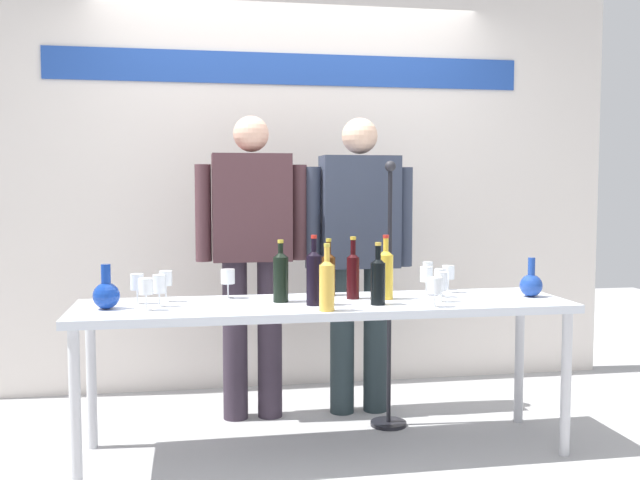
{
  "coord_description": "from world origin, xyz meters",
  "views": [
    {
      "loc": [
        -0.64,
        -3.46,
        1.33
      ],
      "look_at": [
        0.0,
        0.15,
        1.05
      ],
      "focal_mm": 40.56,
      "sensor_mm": 36.0,
      "label": 1
    }
  ],
  "objects_px": {
    "presenter_left": "(252,246)",
    "wine_bottle_3": "(314,276)",
    "wine_glass_left_2": "(146,287)",
    "wine_glass_right_1": "(428,270)",
    "wine_bottle_1": "(386,272)",
    "wine_bottle_2": "(329,272)",
    "wine_bottle_0": "(327,283)",
    "wine_glass_left_4": "(137,283)",
    "wine_glass_right_0": "(448,273)",
    "microphone_stand": "(389,339)",
    "decanter_blue_right": "(531,284)",
    "presenter_right": "(359,244)",
    "decanter_blue_left": "(106,294)",
    "wine_glass_left_3": "(159,285)",
    "wine_bottle_6": "(353,273)",
    "wine_glass_right_4": "(441,282)",
    "wine_glass_left_1": "(228,277)",
    "wine_glass_right_2": "(426,275)",
    "wine_glass_right_3": "(440,277)",
    "display_table": "(325,314)",
    "wine_glass_left_0": "(166,279)",
    "wine_glass_right_5": "(435,286)",
    "wine_bottle_5": "(378,279)"
  },
  "relations": [
    {
      "from": "wine_bottle_6",
      "to": "wine_glass_right_4",
      "type": "xyz_separation_m",
      "value": [
        0.4,
        -0.18,
        -0.03
      ]
    },
    {
      "from": "wine_glass_left_2",
      "to": "wine_glass_right_1",
      "type": "relative_size",
      "value": 0.92
    },
    {
      "from": "wine_glass_left_4",
      "to": "wine_glass_right_0",
      "type": "distance_m",
      "value": 1.62
    },
    {
      "from": "presenter_right",
      "to": "wine_glass_right_4",
      "type": "xyz_separation_m",
      "value": [
        0.25,
        -0.7,
        -0.13
      ]
    },
    {
      "from": "wine_glass_right_2",
      "to": "wine_bottle_2",
      "type": "bearing_deg",
      "value": 170.35
    },
    {
      "from": "wine_glass_right_1",
      "to": "wine_bottle_0",
      "type": "bearing_deg",
      "value": -142.38
    },
    {
      "from": "decanter_blue_right",
      "to": "wine_bottle_0",
      "type": "height_order",
      "value": "wine_bottle_0"
    },
    {
      "from": "wine_glass_left_3",
      "to": "presenter_left",
      "type": "bearing_deg",
      "value": 50.55
    },
    {
      "from": "decanter_blue_right",
      "to": "wine_bottle_0",
      "type": "relative_size",
      "value": 0.66
    },
    {
      "from": "wine_bottle_1",
      "to": "wine_glass_right_2",
      "type": "height_order",
      "value": "wine_bottle_1"
    },
    {
      "from": "wine_glass_right_3",
      "to": "wine_glass_left_0",
      "type": "bearing_deg",
      "value": 175.9
    },
    {
      "from": "wine_bottle_1",
      "to": "wine_bottle_2",
      "type": "relative_size",
      "value": 1.09
    },
    {
      "from": "wine_bottle_2",
      "to": "wine_bottle_1",
      "type": "bearing_deg",
      "value": -32.96
    },
    {
      "from": "wine_bottle_3",
      "to": "presenter_right",
      "type": "bearing_deg",
      "value": 60.73
    },
    {
      "from": "wine_bottle_1",
      "to": "microphone_stand",
      "type": "xyz_separation_m",
      "value": [
        0.1,
        0.29,
        -0.41
      ]
    },
    {
      "from": "wine_glass_right_4",
      "to": "wine_glass_right_2",
      "type": "bearing_deg",
      "value": 90.93
    },
    {
      "from": "presenter_left",
      "to": "wine_glass_left_1",
      "type": "height_order",
      "value": "presenter_left"
    },
    {
      "from": "wine_glass_right_1",
      "to": "presenter_left",
      "type": "bearing_deg",
      "value": 159.42
    },
    {
      "from": "decanter_blue_left",
      "to": "microphone_stand",
      "type": "distance_m",
      "value": 1.53
    },
    {
      "from": "wine_bottle_2",
      "to": "wine_glass_right_3",
      "type": "relative_size",
      "value": 2.02
    },
    {
      "from": "decanter_blue_left",
      "to": "wine_glass_left_1",
      "type": "relative_size",
      "value": 1.4
    },
    {
      "from": "decanter_blue_right",
      "to": "presenter_left",
      "type": "height_order",
      "value": "presenter_left"
    },
    {
      "from": "decanter_blue_right",
      "to": "wine_bottle_2",
      "type": "height_order",
      "value": "wine_bottle_2"
    },
    {
      "from": "wine_bottle_0",
      "to": "wine_glass_left_3",
      "type": "xyz_separation_m",
      "value": [
        -0.76,
        0.25,
        -0.02
      ]
    },
    {
      "from": "display_table",
      "to": "wine_bottle_1",
      "type": "xyz_separation_m",
      "value": [
        0.32,
        0.04,
        0.2
      ]
    },
    {
      "from": "wine_glass_left_1",
      "to": "wine_glass_right_4",
      "type": "height_order",
      "value": "same"
    },
    {
      "from": "decanter_blue_left",
      "to": "microphone_stand",
      "type": "bearing_deg",
      "value": 13.29
    },
    {
      "from": "wine_glass_left_3",
      "to": "wine_glass_right_4",
      "type": "height_order",
      "value": "wine_glass_left_3"
    },
    {
      "from": "wine_bottle_2",
      "to": "wine_glass_left_4",
      "type": "height_order",
      "value": "wine_bottle_2"
    },
    {
      "from": "wine_bottle_1",
      "to": "wine_glass_right_1",
      "type": "xyz_separation_m",
      "value": [
        0.29,
        0.21,
        -0.02
      ]
    },
    {
      "from": "wine_bottle_0",
      "to": "wine_bottle_2",
      "type": "distance_m",
      "value": 0.47
    },
    {
      "from": "wine_bottle_5",
      "to": "wine_glass_right_4",
      "type": "xyz_separation_m",
      "value": [
        0.33,
        0.02,
        -0.02
      ]
    },
    {
      "from": "wine_bottle_6",
      "to": "microphone_stand",
      "type": "xyz_separation_m",
      "value": [
        0.26,
        0.24,
        -0.4
      ]
    },
    {
      "from": "wine_glass_left_1",
      "to": "wine_glass_right_2",
      "type": "bearing_deg",
      "value": -4.4
    },
    {
      "from": "wine_glass_left_2",
      "to": "wine_glass_right_0",
      "type": "height_order",
      "value": "wine_glass_left_2"
    },
    {
      "from": "wine_glass_left_1",
      "to": "presenter_right",
      "type": "bearing_deg",
      "value": 27.05
    },
    {
      "from": "wine_glass_right_4",
      "to": "wine_bottle_0",
      "type": "bearing_deg",
      "value": -166.09
    },
    {
      "from": "wine_glass_right_0",
      "to": "wine_glass_right_2",
      "type": "relative_size",
      "value": 0.97
    },
    {
      "from": "presenter_left",
      "to": "wine_bottle_1",
      "type": "xyz_separation_m",
      "value": [
        0.63,
        -0.56,
        -0.1
      ]
    },
    {
      "from": "wine_glass_right_4",
      "to": "wine_glass_right_3",
      "type": "bearing_deg",
      "value": 72.97
    },
    {
      "from": "wine_bottle_6",
      "to": "wine_glass_right_2",
      "type": "bearing_deg",
      "value": 6.11
    },
    {
      "from": "presenter_right",
      "to": "wine_glass_right_2",
      "type": "relative_size",
      "value": 11.36
    },
    {
      "from": "wine_bottle_0",
      "to": "wine_glass_left_4",
      "type": "bearing_deg",
      "value": 157.65
    },
    {
      "from": "wine_glass_left_1",
      "to": "wine_glass_right_2",
      "type": "height_order",
      "value": "same"
    },
    {
      "from": "decanter_blue_left",
      "to": "wine_glass_left_1",
      "type": "height_order",
      "value": "decanter_blue_left"
    },
    {
      "from": "decanter_blue_left",
      "to": "presenter_right",
      "type": "relative_size",
      "value": 0.12
    },
    {
      "from": "wine_glass_right_1",
      "to": "microphone_stand",
      "type": "relative_size",
      "value": 0.11
    },
    {
      "from": "presenter_left",
      "to": "wine_bottle_3",
      "type": "xyz_separation_m",
      "value": [
        0.24,
        -0.68,
        -0.09
      ]
    },
    {
      "from": "display_table",
      "to": "wine_bottle_3",
      "type": "relative_size",
      "value": 7.18
    },
    {
      "from": "wine_glass_left_0",
      "to": "wine_glass_right_5",
      "type": "height_order",
      "value": "wine_glass_left_0"
    }
  ]
}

